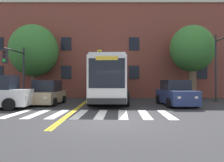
% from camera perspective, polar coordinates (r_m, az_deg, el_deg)
% --- Properties ---
extents(ground_plane, '(120.00, 120.00, 0.00)m').
position_cam_1_polar(ground_plane, '(9.40, -1.11, -10.72)').
color(ground_plane, '#303033').
extents(crosswalk, '(8.60, 3.68, 0.01)m').
position_cam_1_polar(crosswalk, '(11.76, -5.78, -8.57)').
color(crosswalk, white).
rests_on(crosswalk, ground).
extents(lane_line_yellow_inner, '(0.12, 36.00, 0.01)m').
position_cam_1_polar(lane_line_yellow_inner, '(25.74, -5.34, -4.00)').
color(lane_line_yellow_inner, gold).
rests_on(lane_line_yellow_inner, ground).
extents(lane_line_yellow_outer, '(0.12, 36.00, 0.01)m').
position_cam_1_polar(lane_line_yellow_outer, '(25.73, -4.98, -4.01)').
color(lane_line_yellow_outer, gold).
rests_on(lane_line_yellow_outer, ground).
extents(city_bus, '(3.16, 11.20, 3.53)m').
position_cam_1_polar(city_bus, '(18.53, -0.42, 0.38)').
color(city_bus, white).
rests_on(city_bus, ground).
extents(car_tan_near_lane, '(2.18, 4.02, 1.82)m').
position_cam_1_polar(car_tan_near_lane, '(17.17, -16.64, -3.14)').
color(car_tan_near_lane, tan).
rests_on(car_tan_near_lane, ground).
extents(car_navy_far_lane, '(2.17, 4.70, 1.84)m').
position_cam_1_polar(car_navy_far_lane, '(16.41, 16.07, -3.25)').
color(car_navy_far_lane, navy).
rests_on(car_navy_far_lane, ground).
extents(car_red_behind_bus, '(2.70, 5.15, 2.20)m').
position_cam_1_polar(car_red_behind_bus, '(29.18, -3.21, -1.50)').
color(car_red_behind_bus, '#AD1E1E').
rests_on(car_red_behind_bus, ground).
extents(traffic_light_near_corner, '(0.45, 3.37, 5.72)m').
position_cam_1_polar(traffic_light_near_corner, '(19.50, 26.79, 5.90)').
color(traffic_light_near_corner, '#28282D').
rests_on(traffic_light_near_corner, ground).
extents(traffic_light_far_corner, '(0.49, 3.07, 4.68)m').
position_cam_1_polar(traffic_light_far_corner, '(19.25, -23.97, 3.90)').
color(traffic_light_far_corner, '#28282D').
rests_on(traffic_light_far_corner, ground).
extents(traffic_light_overhead, '(0.34, 3.35, 4.74)m').
position_cam_1_polar(traffic_light_overhead, '(19.23, -3.04, 4.23)').
color(traffic_light_overhead, '#28282D').
rests_on(traffic_light_overhead, ground).
extents(street_tree_curbside_large, '(6.12, 6.12, 7.10)m').
position_cam_1_polar(street_tree_curbside_large, '(22.41, 20.09, 7.77)').
color(street_tree_curbside_large, brown).
rests_on(street_tree_curbside_large, ground).
extents(street_tree_curbside_small, '(5.79, 5.83, 7.37)m').
position_cam_1_polar(street_tree_curbside_small, '(23.19, -19.87, 7.44)').
color(street_tree_curbside_small, brown).
rests_on(street_tree_curbside_small, ground).
extents(building_facade, '(36.29, 7.83, 10.88)m').
position_cam_1_polar(building_facade, '(27.48, 4.83, 7.62)').
color(building_facade, brown).
rests_on(building_facade, ground).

